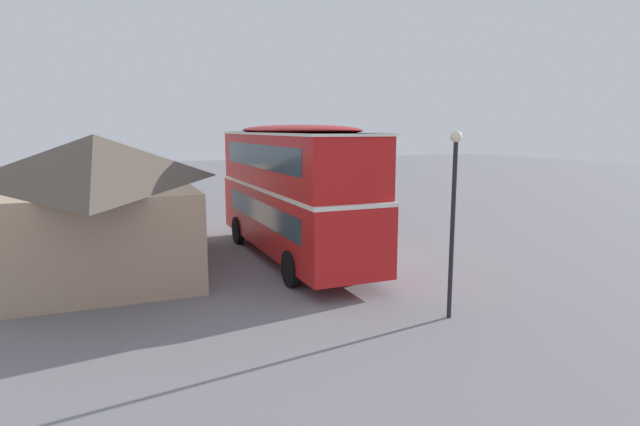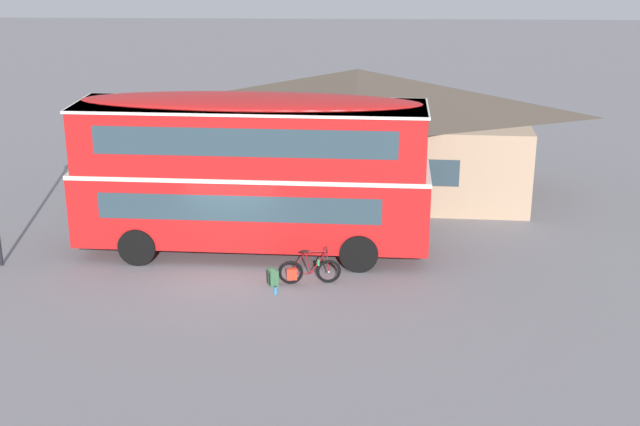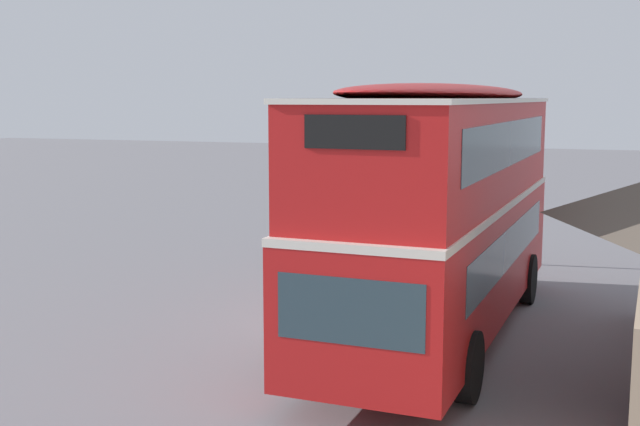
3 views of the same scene
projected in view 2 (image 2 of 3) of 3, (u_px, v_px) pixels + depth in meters
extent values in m
plane|color=slate|center=(232.00, 270.00, 25.01)|extent=(120.00, 120.00, 0.00)
cylinder|color=black|center=(362.00, 225.00, 26.96)|extent=(1.11, 0.33, 1.10)
cylinder|color=black|center=(359.00, 253.00, 24.72)|extent=(1.11, 0.33, 1.10)
cylinder|color=black|center=(158.00, 219.00, 27.43)|extent=(1.11, 0.33, 1.10)
cylinder|color=black|center=(137.00, 247.00, 25.19)|extent=(1.11, 0.33, 1.10)
cube|color=red|center=(252.00, 205.00, 25.76)|extent=(10.44, 2.97, 2.10)
cube|color=white|center=(252.00, 170.00, 25.40)|extent=(10.46, 3.00, 0.12)
cube|color=red|center=(251.00, 137.00, 25.08)|extent=(10.13, 2.91, 1.90)
ellipsoid|color=red|center=(250.00, 102.00, 24.74)|extent=(9.92, 2.85, 0.36)
cube|color=#2D424C|center=(428.00, 201.00, 25.30)|extent=(0.15, 2.05, 0.90)
cube|color=black|center=(426.00, 122.00, 24.54)|extent=(0.12, 1.38, 0.44)
cube|color=#2D424C|center=(239.00, 209.00, 24.51)|extent=(8.06, 0.41, 0.76)
cube|color=#2D424C|center=(244.00, 143.00, 23.89)|extent=(8.47, 0.43, 0.80)
cube|color=#2D424C|center=(252.00, 182.00, 26.84)|extent=(8.06, 0.41, 0.76)
cube|color=#2D424C|center=(257.00, 122.00, 26.17)|extent=(8.47, 0.43, 0.80)
cube|color=white|center=(250.00, 106.00, 24.78)|extent=(10.24, 2.99, 0.08)
torus|color=black|center=(329.00, 271.00, 24.03)|extent=(0.68, 0.15, 0.68)
torus|color=black|center=(291.00, 272.00, 23.95)|extent=(0.68, 0.15, 0.68)
cylinder|color=#B2B2B7|center=(329.00, 271.00, 24.03)|extent=(0.06, 0.10, 0.05)
cylinder|color=#B2B2B7|center=(291.00, 272.00, 23.95)|extent=(0.06, 0.10, 0.05)
cylinder|color=maroon|center=(319.00, 263.00, 23.92)|extent=(0.47, 0.09, 0.67)
cylinder|color=maroon|center=(316.00, 252.00, 23.81)|extent=(0.58, 0.10, 0.04)
cylinder|color=maroon|center=(308.00, 263.00, 23.90)|extent=(0.18, 0.06, 0.65)
cylinder|color=maroon|center=(301.00, 273.00, 23.98)|extent=(0.55, 0.09, 0.09)
cylinder|color=maroon|center=(298.00, 262.00, 23.87)|extent=(0.42, 0.07, 0.60)
cylinder|color=maroon|center=(328.00, 261.00, 23.93)|extent=(0.10, 0.04, 0.60)
cylinder|color=black|center=(327.00, 250.00, 23.81)|extent=(0.08, 0.46, 0.03)
ellipsoid|color=black|center=(305.00, 251.00, 23.77)|extent=(0.27, 0.13, 0.06)
cube|color=red|center=(292.00, 274.00, 23.79)|extent=(0.29, 0.17, 0.32)
cylinder|color=green|center=(319.00, 263.00, 23.92)|extent=(0.07, 0.07, 0.18)
cube|color=#386642|center=(273.00, 277.00, 23.94)|extent=(0.35, 0.39, 0.44)
ellipsoid|color=#386642|center=(273.00, 270.00, 23.87)|extent=(0.33, 0.37, 0.10)
cube|color=#27472E|center=(277.00, 279.00, 24.01)|extent=(0.13, 0.22, 0.16)
cylinder|color=black|center=(267.00, 277.00, 23.97)|extent=(0.05, 0.05, 0.36)
cylinder|color=black|center=(269.00, 279.00, 23.81)|extent=(0.05, 0.05, 0.36)
cylinder|color=#338CBF|center=(276.00, 291.00, 23.37)|extent=(0.08, 0.08, 0.21)
cylinder|color=black|center=(275.00, 287.00, 23.33)|extent=(0.05, 0.05, 0.03)
cube|color=tan|center=(357.00, 152.00, 31.59)|extent=(12.14, 6.37, 2.88)
pyramid|color=#4C4238|center=(358.00, 91.00, 30.85)|extent=(12.56, 6.79, 1.58)
cube|color=#3D2319|center=(353.00, 186.00, 29.04)|extent=(1.10, 0.10, 2.10)
cube|color=#2D424C|center=(264.00, 168.00, 29.11)|extent=(1.10, 0.10, 0.90)
cube|color=#2D424C|center=(443.00, 173.00, 28.61)|extent=(1.10, 0.10, 0.90)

